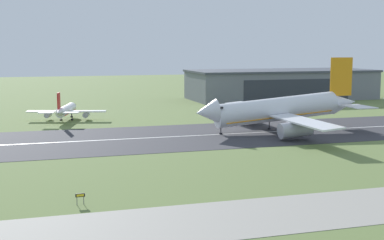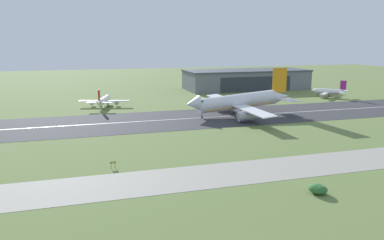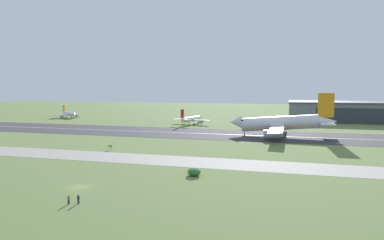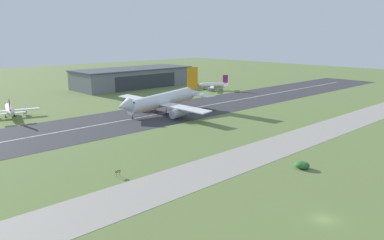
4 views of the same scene
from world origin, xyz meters
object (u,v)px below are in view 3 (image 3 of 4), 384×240
(airplane_parked_east, at_px, (69,114))
(runway_sign, at_px, (110,147))
(spectator_right, at_px, (78,199))
(spectator_left, at_px, (69,199))
(airplane_parked_west, at_px, (191,119))
(airplane_landing, at_px, (281,124))
(shrub_clump, at_px, (194,172))

(airplane_parked_east, xyz_separation_m, runway_sign, (93.70, -113.17, -1.55))
(runway_sign, xyz_separation_m, spectator_right, (23.79, -57.56, -0.26))
(airplane_parked_east, xyz_separation_m, spectator_right, (117.50, -170.73, -1.81))
(spectator_left, bearing_deg, spectator_right, 23.75)
(airplane_parked_west, bearing_deg, airplane_parked_east, 168.61)
(airplane_landing, height_order, runway_sign, airplane_landing)
(spectator_left, relative_size, spectator_right, 0.95)
(airplane_landing, height_order, airplane_parked_east, airplane_landing)
(airplane_parked_west, height_order, spectator_left, airplane_parked_west)
(airplane_landing, distance_m, runway_sign, 79.32)
(airplane_parked_east, bearing_deg, spectator_left, -55.97)
(airplane_parked_east, distance_m, spectator_left, 206.92)
(spectator_left, bearing_deg, airplane_parked_east, 124.03)
(spectator_right, bearing_deg, airplane_parked_west, 97.53)
(shrub_clump, xyz_separation_m, runway_sign, (-39.64, 28.83, 0.30))
(airplane_parked_east, xyz_separation_m, shrub_clump, (133.34, -142.00, -1.85))
(airplane_parked_west, relative_size, airplane_parked_east, 1.11)
(airplane_parked_east, bearing_deg, runway_sign, -50.38)
(airplane_landing, bearing_deg, shrub_clump, -102.27)
(airplane_parked_west, distance_m, runway_sign, 93.62)
(airplane_landing, height_order, spectator_right, airplane_landing)
(runway_sign, bearing_deg, airplane_parked_west, 87.66)
(airplane_landing, relative_size, runway_sign, 35.64)
(airplane_parked_east, distance_m, spectator_right, 207.26)
(runway_sign, bearing_deg, airplane_landing, 43.22)
(spectator_right, bearing_deg, spectator_left, -156.25)
(airplane_parked_east, distance_m, shrub_clump, 194.81)
(airplane_parked_west, relative_size, runway_sign, 14.61)
(airplane_landing, distance_m, airplane_parked_west, 66.75)
(shrub_clump, xyz_separation_m, spectator_right, (-15.85, -28.72, 0.05))
(shrub_clump, height_order, runway_sign, shrub_clump)
(shrub_clump, bearing_deg, airplane_landing, 77.73)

